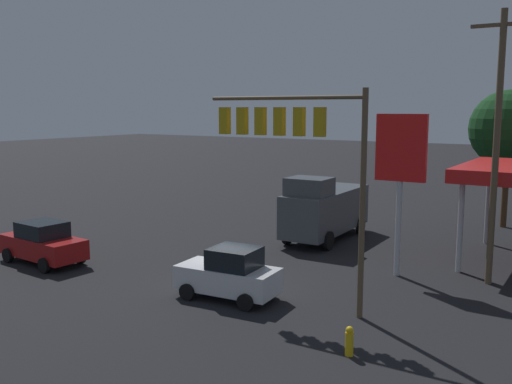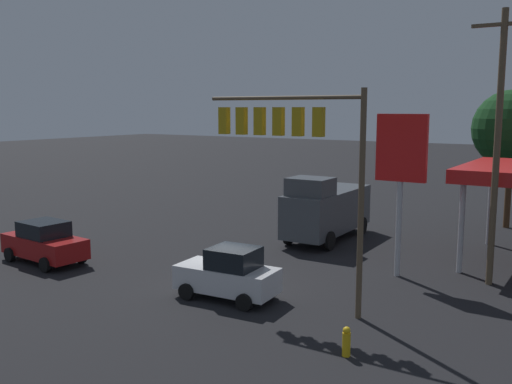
{
  "view_description": "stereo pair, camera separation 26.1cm",
  "coord_description": "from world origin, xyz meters",
  "px_view_note": "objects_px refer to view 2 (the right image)",
  "views": [
    {
      "loc": [
        -12.43,
        17.74,
        7.05
      ],
      "look_at": [
        0.0,
        -2.0,
        3.62
      ],
      "focal_mm": 40.0,
      "sensor_mm": 36.0,
      "label": 1
    },
    {
      "loc": [
        -12.65,
        17.6,
        7.05
      ],
      "look_at": [
        0.0,
        -2.0,
        3.62
      ],
      "focal_mm": 40.0,
      "sensor_mm": 36.0,
      "label": 2
    }
  ],
  "objects_px": {
    "traffic_signal_assembly": "(293,139)",
    "street_tree": "(512,129)",
    "delivery_truck": "(326,209)",
    "fire_hydrant": "(346,341)",
    "price_sign": "(401,158)",
    "utility_pole": "(497,143)",
    "sedan_far": "(44,242)",
    "hatchback_crossing": "(229,274)"
  },
  "relations": [
    {
      "from": "sedan_far",
      "to": "street_tree",
      "type": "distance_m",
      "value": 26.36
    },
    {
      "from": "price_sign",
      "to": "street_tree",
      "type": "relative_size",
      "value": 0.84
    },
    {
      "from": "sedan_far",
      "to": "fire_hydrant",
      "type": "xyz_separation_m",
      "value": [
        -15.82,
        1.77,
        -0.51
      ]
    },
    {
      "from": "utility_pole",
      "to": "fire_hydrant",
      "type": "xyz_separation_m",
      "value": [
        2.08,
        9.38,
        -5.26
      ]
    },
    {
      "from": "traffic_signal_assembly",
      "to": "delivery_truck",
      "type": "bearing_deg",
      "value": -70.83
    },
    {
      "from": "street_tree",
      "to": "fire_hydrant",
      "type": "height_order",
      "value": "street_tree"
    },
    {
      "from": "hatchback_crossing",
      "to": "fire_hydrant",
      "type": "bearing_deg",
      "value": 154.19
    },
    {
      "from": "hatchback_crossing",
      "to": "sedan_far",
      "type": "relative_size",
      "value": 0.87
    },
    {
      "from": "delivery_truck",
      "to": "hatchback_crossing",
      "type": "height_order",
      "value": "delivery_truck"
    },
    {
      "from": "price_sign",
      "to": "fire_hydrant",
      "type": "bearing_deg",
      "value": 99.63
    },
    {
      "from": "traffic_signal_assembly",
      "to": "street_tree",
      "type": "height_order",
      "value": "street_tree"
    },
    {
      "from": "traffic_signal_assembly",
      "to": "utility_pole",
      "type": "bearing_deg",
      "value": -131.43
    },
    {
      "from": "hatchback_crossing",
      "to": "street_tree",
      "type": "relative_size",
      "value": 0.48
    },
    {
      "from": "fire_hydrant",
      "to": "price_sign",
      "type": "bearing_deg",
      "value": -80.37
    },
    {
      "from": "sedan_far",
      "to": "street_tree",
      "type": "xyz_separation_m",
      "value": [
        -16.52,
        -19.95,
        4.9
      ]
    },
    {
      "from": "price_sign",
      "to": "hatchback_crossing",
      "type": "bearing_deg",
      "value": 55.45
    },
    {
      "from": "sedan_far",
      "to": "fire_hydrant",
      "type": "height_order",
      "value": "sedan_far"
    },
    {
      "from": "delivery_truck",
      "to": "fire_hydrant",
      "type": "xyz_separation_m",
      "value": [
        -6.97,
        12.96,
        -1.26
      ]
    },
    {
      "from": "utility_pole",
      "to": "price_sign",
      "type": "relative_size",
      "value": 1.58
    },
    {
      "from": "price_sign",
      "to": "traffic_signal_assembly",
      "type": "bearing_deg",
      "value": 69.27
    },
    {
      "from": "traffic_signal_assembly",
      "to": "sedan_far",
      "type": "xyz_separation_m",
      "value": [
        12.3,
        1.27,
        -5.03
      ]
    },
    {
      "from": "price_sign",
      "to": "utility_pole",
      "type": "bearing_deg",
      "value": -166.21
    },
    {
      "from": "utility_pole",
      "to": "hatchback_crossing",
      "type": "distance_m",
      "value": 11.61
    },
    {
      "from": "traffic_signal_assembly",
      "to": "price_sign",
      "type": "xyz_separation_m",
      "value": [
        -2.07,
        -5.48,
        -0.97
      ]
    },
    {
      "from": "utility_pole",
      "to": "street_tree",
      "type": "bearing_deg",
      "value": -83.6
    },
    {
      "from": "sedan_far",
      "to": "hatchback_crossing",
      "type": "bearing_deg",
      "value": -172.91
    },
    {
      "from": "delivery_truck",
      "to": "sedan_far",
      "type": "xyz_separation_m",
      "value": [
        8.85,
        11.19,
        -0.74
      ]
    },
    {
      "from": "delivery_truck",
      "to": "street_tree",
      "type": "distance_m",
      "value": 12.36
    },
    {
      "from": "price_sign",
      "to": "sedan_far",
      "type": "distance_m",
      "value": 16.39
    },
    {
      "from": "delivery_truck",
      "to": "fire_hydrant",
      "type": "bearing_deg",
      "value": 27.23
    },
    {
      "from": "delivery_truck",
      "to": "sedan_far",
      "type": "distance_m",
      "value": 14.29
    },
    {
      "from": "price_sign",
      "to": "delivery_truck",
      "type": "relative_size",
      "value": 1.0
    },
    {
      "from": "price_sign",
      "to": "hatchback_crossing",
      "type": "xyz_separation_m",
      "value": [
        4.31,
        6.26,
        -4.07
      ]
    },
    {
      "from": "traffic_signal_assembly",
      "to": "street_tree",
      "type": "xyz_separation_m",
      "value": [
        -4.21,
        -18.68,
        -0.13
      ]
    },
    {
      "from": "utility_pole",
      "to": "sedan_far",
      "type": "distance_m",
      "value": 20.02
    },
    {
      "from": "traffic_signal_assembly",
      "to": "price_sign",
      "type": "distance_m",
      "value": 5.94
    },
    {
      "from": "sedan_far",
      "to": "street_tree",
      "type": "relative_size",
      "value": 0.55
    },
    {
      "from": "hatchback_crossing",
      "to": "sedan_far",
      "type": "height_order",
      "value": "hatchback_crossing"
    },
    {
      "from": "sedan_far",
      "to": "traffic_signal_assembly",
      "type": "bearing_deg",
      "value": -169.82
    },
    {
      "from": "delivery_truck",
      "to": "price_sign",
      "type": "bearing_deg",
      "value": 50.15
    },
    {
      "from": "sedan_far",
      "to": "street_tree",
      "type": "bearing_deg",
      "value": -125.34
    },
    {
      "from": "traffic_signal_assembly",
      "to": "sedan_far",
      "type": "distance_m",
      "value": 13.35
    }
  ]
}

